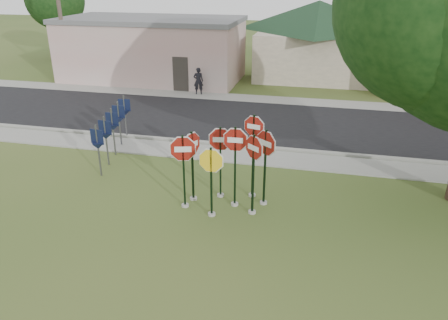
% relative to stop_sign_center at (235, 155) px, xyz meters
% --- Properties ---
extents(ground, '(120.00, 120.00, 0.00)m').
position_rel_stop_sign_center_xyz_m(ground, '(-0.34, -1.43, -1.77)').
color(ground, '#39551F').
rests_on(ground, ground).
extents(sidewalk_near, '(60.00, 1.60, 0.06)m').
position_rel_stop_sign_center_xyz_m(sidewalk_near, '(-0.34, 4.07, -1.74)').
color(sidewalk_near, gray).
rests_on(sidewalk_near, ground).
extents(road, '(60.00, 7.00, 0.04)m').
position_rel_stop_sign_center_xyz_m(road, '(-0.34, 8.57, -1.75)').
color(road, black).
rests_on(road, ground).
extents(sidewalk_far, '(60.00, 1.60, 0.06)m').
position_rel_stop_sign_center_xyz_m(sidewalk_far, '(-0.34, 12.87, -1.74)').
color(sidewalk_far, gray).
rests_on(sidewalk_far, ground).
extents(curb, '(60.00, 0.20, 0.14)m').
position_rel_stop_sign_center_xyz_m(curb, '(-0.34, 5.07, -1.70)').
color(curb, gray).
rests_on(curb, ground).
extents(stop_sign_center, '(1.06, 0.24, 2.81)m').
position_rel_stop_sign_center_xyz_m(stop_sign_center, '(0.00, 0.00, 0.00)').
color(stop_sign_center, '#9E9B93').
rests_on(stop_sign_center, ground).
extents(stop_sign_yellow, '(1.05, 0.24, 2.39)m').
position_rel_stop_sign_center_xyz_m(stop_sign_yellow, '(-0.57, -0.80, -0.31)').
color(stop_sign_yellow, '#9E9B93').
rests_on(stop_sign_yellow, ground).
extents(stop_sign_left, '(1.09, 0.33, 2.59)m').
position_rel_stop_sign_center_xyz_m(stop_sign_left, '(-1.55, -0.46, -0.15)').
color(stop_sign_left, '#9E9B93').
rests_on(stop_sign_left, ground).
extents(stop_sign_right, '(0.80, 0.67, 2.75)m').
position_rel_stop_sign_center_xyz_m(stop_sign_right, '(0.64, -0.37, -0.06)').
color(stop_sign_right, '#9E9B93').
rests_on(stop_sign_right, ground).
extents(stop_sign_back_right, '(0.94, 0.26, 2.99)m').
position_rel_stop_sign_center_xyz_m(stop_sign_back_right, '(0.45, 0.75, 0.09)').
color(stop_sign_back_right, '#9E9B93').
rests_on(stop_sign_back_right, ground).
extents(stop_sign_back_left, '(1.04, 0.24, 2.60)m').
position_rel_stop_sign_center_xyz_m(stop_sign_back_left, '(-0.59, 0.49, -0.15)').
color(stop_sign_back_left, '#9E9B93').
rests_on(stop_sign_back_left, ground).
extents(stop_sign_far_right, '(0.90, 0.70, 2.70)m').
position_rel_stop_sign_center_xyz_m(stop_sign_far_right, '(0.91, 0.31, -0.06)').
color(stop_sign_far_right, '#9E9B93').
rests_on(stop_sign_far_right, ground).
extents(stop_sign_far_left, '(0.43, 1.03, 2.53)m').
position_rel_stop_sign_center_xyz_m(stop_sign_far_left, '(-1.43, 0.07, -0.20)').
color(stop_sign_far_left, '#9E9B93').
rests_on(stop_sign_far_left, ground).
extents(route_sign_row, '(1.43, 4.63, 2.00)m').
position_rel_stop_sign_center_xyz_m(route_sign_row, '(-5.74, 3.07, -0.54)').
color(route_sign_row, '#59595E').
rests_on(route_sign_row, ground).
extents(building_stucco, '(12.20, 6.20, 4.20)m').
position_rel_stop_sign_center_xyz_m(building_stucco, '(-9.33, 16.57, 0.38)').
color(building_stucco, beige).
rests_on(building_stucco, ground).
extents(building_house, '(11.60, 11.60, 6.20)m').
position_rel_stop_sign_center_xyz_m(building_house, '(1.67, 20.57, 1.88)').
color(building_house, beige).
rests_on(building_house, ground).
extents(utility_pole_near, '(2.20, 0.26, 9.50)m').
position_rel_stop_sign_center_xyz_m(utility_pole_near, '(-14.34, 13.77, 3.20)').
color(utility_pole_near, '#47392F').
rests_on(utility_pole_near, ground).
extents(pedestrian, '(0.68, 0.54, 1.65)m').
position_rel_stop_sign_center_xyz_m(pedestrian, '(-5.04, 13.08, -0.88)').
color(pedestrian, black).
rests_on(pedestrian, sidewalk_far).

